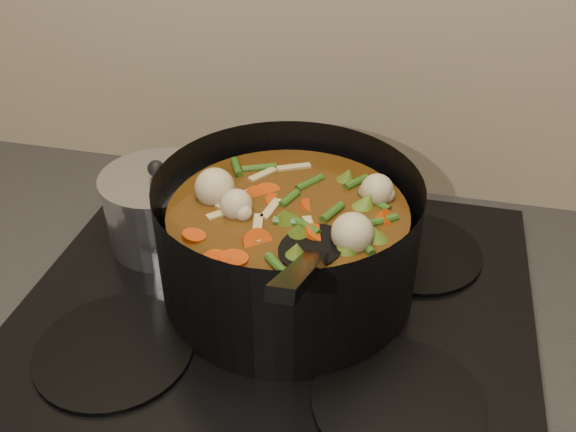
# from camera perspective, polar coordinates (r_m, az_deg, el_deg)

# --- Properties ---
(stovetop) EXTENTS (0.62, 0.54, 0.03)m
(stovetop) POSITION_cam_1_polar(r_m,az_deg,el_deg) (0.81, -0.86, -7.75)
(stovetop) COLOR black
(stovetop) RESTS_ON counter
(stockpot) EXTENTS (0.36, 0.45, 0.23)m
(stockpot) POSITION_cam_1_polar(r_m,az_deg,el_deg) (0.78, 0.00, -2.26)
(stockpot) COLOR black
(stockpot) RESTS_ON stovetop
(saucepan) EXTENTS (0.16, 0.16, 0.13)m
(saucepan) POSITION_cam_1_polar(r_m,az_deg,el_deg) (0.89, -11.19, 0.67)
(saucepan) COLOR silver
(saucepan) RESTS_ON stovetop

